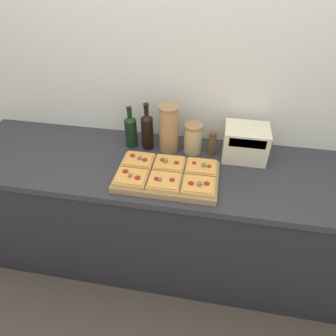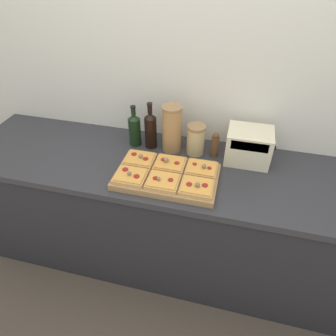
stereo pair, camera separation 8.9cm
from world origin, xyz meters
The scene contains 16 objects.
ground_plane centered at (0.00, 0.00, 0.00)m, with size 12.00×12.00×0.00m, color #4C4238.
wall_back centered at (0.00, 0.67, 1.25)m, with size 6.00×0.06×2.50m.
kitchen_counter centered at (0.00, 0.32, 0.44)m, with size 2.63×0.67×0.88m.
cutting_board centered at (-0.02, 0.19, 0.90)m, with size 0.55×0.33×0.04m, color #A37A4C.
pizza_slice_back_left centered at (-0.20, 0.27, 0.94)m, with size 0.17×0.14×0.05m.
pizza_slice_back_center centered at (-0.02, 0.27, 0.94)m, with size 0.17×0.14×0.06m.
pizza_slice_back_right centered at (0.16, 0.27, 0.94)m, with size 0.17×0.14×0.05m.
pizza_slice_front_left centered at (-0.20, 0.11, 0.94)m, with size 0.17×0.14×0.05m.
pizza_slice_front_center centered at (-0.02, 0.11, 0.94)m, with size 0.17×0.14×0.05m.
pizza_slice_front_right centered at (0.16, 0.11, 0.94)m, with size 0.17×0.14×0.05m.
olive_oil_bottle centered at (-0.30, 0.48, 0.99)m, with size 0.07×0.07×0.27m.
wine_bottle centered at (-0.20, 0.48, 1.01)m, with size 0.07×0.07×0.30m.
grain_jar_tall centered at (-0.06, 0.48, 1.03)m, with size 0.12×0.12×0.29m.
grain_jar_short centered at (0.08, 0.48, 0.98)m, with size 0.11×0.11×0.19m.
pepper_mill centered at (0.20, 0.48, 0.96)m, with size 0.05×0.05×0.16m.
toaster_oven centered at (0.39, 0.48, 0.98)m, with size 0.28×0.20×0.20m.
Camera 1 is at (0.20, -1.04, 1.96)m, focal length 32.00 mm.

